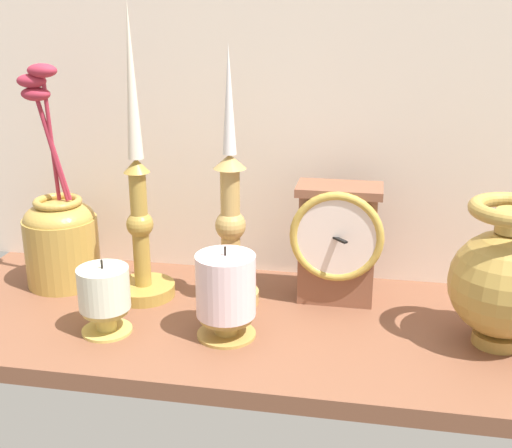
{
  "coord_description": "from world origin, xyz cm",
  "views": [
    {
      "loc": [
        12.64,
        -81.32,
        42.07
      ],
      "look_at": [
        -2.41,
        0.0,
        14.0
      ],
      "focal_mm": 46.23,
      "sensor_mm": 36.0,
      "label": 1
    }
  ],
  "objects_px": {
    "candlestick_tall_left": "(139,215)",
    "candlestick_tall_center": "(231,226)",
    "pillar_candle_near_clock": "(226,292)",
    "brass_vase_jar": "(60,234)",
    "pillar_candle_front": "(104,296)",
    "mantel_clock": "(337,241)",
    "brass_vase_bulbous": "(504,279)"
  },
  "relations": [
    {
      "from": "pillar_candle_front",
      "to": "mantel_clock",
      "type": "bearing_deg",
      "value": 27.8
    },
    {
      "from": "brass_vase_jar",
      "to": "pillar_candle_front",
      "type": "xyz_separation_m",
      "value": [
        0.13,
        -0.14,
        -0.03
      ]
    },
    {
      "from": "candlestick_tall_center",
      "to": "pillar_candle_near_clock",
      "type": "xyz_separation_m",
      "value": [
        0.02,
        -0.1,
        -0.06
      ]
    },
    {
      "from": "brass_vase_jar",
      "to": "brass_vase_bulbous",
      "type": "bearing_deg",
      "value": -7.19
    },
    {
      "from": "candlestick_tall_left",
      "to": "pillar_candle_front",
      "type": "relative_size",
      "value": 4.11
    },
    {
      "from": "mantel_clock",
      "to": "brass_vase_jar",
      "type": "relative_size",
      "value": 0.52
    },
    {
      "from": "candlestick_tall_center",
      "to": "pillar_candle_near_clock",
      "type": "bearing_deg",
      "value": -81.25
    },
    {
      "from": "pillar_candle_front",
      "to": "pillar_candle_near_clock",
      "type": "distance_m",
      "value": 0.16
    },
    {
      "from": "pillar_candle_near_clock",
      "to": "candlestick_tall_left",
      "type": "bearing_deg",
      "value": 146.39
    },
    {
      "from": "candlestick_tall_left",
      "to": "candlestick_tall_center",
      "type": "xyz_separation_m",
      "value": [
        0.13,
        0.0,
        -0.01
      ]
    },
    {
      "from": "brass_vase_bulbous",
      "to": "pillar_candle_near_clock",
      "type": "bearing_deg",
      "value": -173.11
    },
    {
      "from": "mantel_clock",
      "to": "candlestick_tall_left",
      "type": "relative_size",
      "value": 0.41
    },
    {
      "from": "candlestick_tall_center",
      "to": "brass_vase_bulbous",
      "type": "relative_size",
      "value": 1.93
    },
    {
      "from": "candlestick_tall_left",
      "to": "candlestick_tall_center",
      "type": "bearing_deg",
      "value": 0.66
    },
    {
      "from": "candlestick_tall_left",
      "to": "pillar_candle_front",
      "type": "bearing_deg",
      "value": -94.7
    },
    {
      "from": "candlestick_tall_left",
      "to": "pillar_candle_near_clock",
      "type": "xyz_separation_m",
      "value": [
        0.15,
        -0.1,
        -0.07
      ]
    },
    {
      "from": "pillar_candle_near_clock",
      "to": "mantel_clock",
      "type": "bearing_deg",
      "value": 45.52
    },
    {
      "from": "candlestick_tall_left",
      "to": "candlestick_tall_center",
      "type": "distance_m",
      "value": 0.14
    },
    {
      "from": "mantel_clock",
      "to": "candlestick_tall_center",
      "type": "bearing_deg",
      "value": -166.87
    },
    {
      "from": "mantel_clock",
      "to": "brass_vase_jar",
      "type": "bearing_deg",
      "value": -178.1
    },
    {
      "from": "candlestick_tall_left",
      "to": "pillar_candle_near_clock",
      "type": "height_order",
      "value": "candlestick_tall_left"
    },
    {
      "from": "mantel_clock",
      "to": "pillar_candle_near_clock",
      "type": "relative_size",
      "value": 1.39
    },
    {
      "from": "candlestick_tall_left",
      "to": "mantel_clock",
      "type": "bearing_deg",
      "value": 7.3
    },
    {
      "from": "mantel_clock",
      "to": "pillar_candle_near_clock",
      "type": "height_order",
      "value": "mantel_clock"
    },
    {
      "from": "candlestick_tall_center",
      "to": "pillar_candle_near_clock",
      "type": "relative_size",
      "value": 2.94
    },
    {
      "from": "pillar_candle_near_clock",
      "to": "pillar_candle_front",
      "type": "bearing_deg",
      "value": -173.37
    },
    {
      "from": "mantel_clock",
      "to": "brass_vase_bulbous",
      "type": "distance_m",
      "value": 0.23
    },
    {
      "from": "candlestick_tall_center",
      "to": "pillar_candle_front",
      "type": "relative_size",
      "value": 3.58
    },
    {
      "from": "candlestick_tall_center",
      "to": "brass_vase_jar",
      "type": "distance_m",
      "value": 0.28
    },
    {
      "from": "candlestick_tall_center",
      "to": "pillar_candle_front",
      "type": "bearing_deg",
      "value": -140.27
    },
    {
      "from": "brass_vase_bulbous",
      "to": "pillar_candle_near_clock",
      "type": "distance_m",
      "value": 0.35
    },
    {
      "from": "brass_vase_jar",
      "to": "pillar_candle_front",
      "type": "relative_size",
      "value": 3.27
    }
  ]
}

